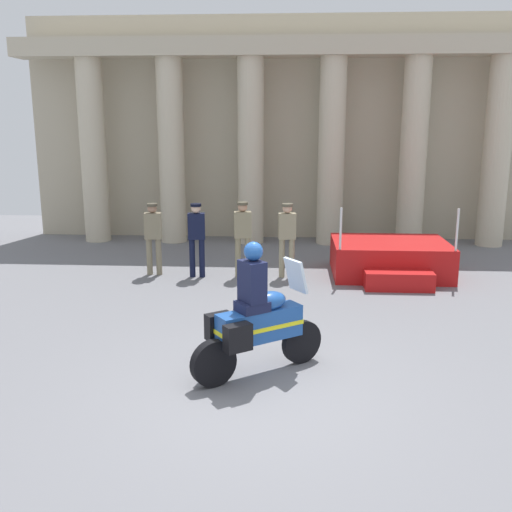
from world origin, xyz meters
TOP-DOWN VIEW (x-y plane):
  - ground_plane at (0.00, 0.00)m, footprint 28.00×28.00m
  - colonnade_backdrop at (0.30, 10.08)m, footprint 15.40×1.59m
  - reviewing_stand at (2.60, 6.00)m, footprint 2.59×2.48m
  - officer_in_row_0 at (-2.80, 5.74)m, footprint 0.41×0.27m
  - officer_in_row_1 at (-1.78, 5.61)m, footprint 0.41×0.27m
  - officer_in_row_2 at (-0.75, 5.66)m, footprint 0.41×0.27m
  - officer_in_row_3 at (0.24, 5.69)m, footprint 0.41×0.27m
  - motorcycle_with_rider at (-0.14, 0.45)m, footprint 1.77×1.33m

SIDE VIEW (x-z plane):
  - ground_plane at x=0.00m, z-range 0.00..0.00m
  - reviewing_stand at x=2.60m, z-range -0.46..1.22m
  - motorcycle_with_rider at x=-0.14m, z-range -0.16..1.74m
  - officer_in_row_0 at x=-2.80m, z-range 0.15..1.80m
  - officer_in_row_1 at x=-1.78m, z-range 0.15..1.83m
  - officer_in_row_3 at x=0.24m, z-range 0.15..1.83m
  - officer_in_row_2 at x=-0.75m, z-range 0.16..1.87m
  - colonnade_backdrop at x=0.30m, z-range 0.10..6.51m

